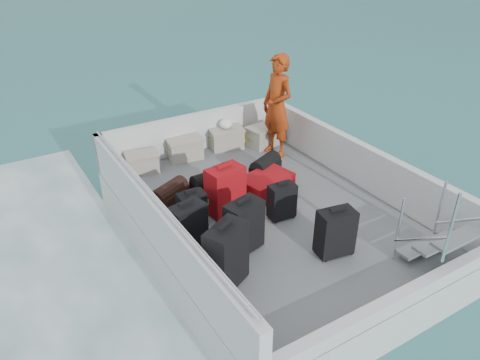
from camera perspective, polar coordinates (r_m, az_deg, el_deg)
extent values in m
plane|color=#185554|center=(7.37, 3.15, -7.62)|extent=(160.00, 160.00, 0.00)
cube|color=silver|center=(7.19, 3.21, -5.71)|extent=(3.60, 5.00, 0.60)
cube|color=slate|center=(7.02, 3.28, -3.63)|extent=(3.30, 4.70, 0.02)
cube|color=silver|center=(6.15, -10.11, -5.31)|extent=(0.14, 5.00, 0.70)
cube|color=silver|center=(7.84, 13.87, 2.26)|extent=(0.14, 5.00, 0.70)
cube|color=silver|center=(8.72, -5.73, 5.81)|extent=(3.60, 0.14, 0.70)
cube|color=silver|center=(5.56, 18.01, -14.15)|extent=(3.60, 0.14, 0.20)
cylinder|color=silver|center=(5.94, -10.44, -2.13)|extent=(0.04, 4.80, 0.04)
cube|color=black|center=(5.43, -1.67, -9.36)|extent=(0.61, 0.50, 0.81)
cube|color=black|center=(6.03, -6.35, -5.89)|extent=(0.50, 0.35, 0.68)
cube|color=black|center=(6.50, -5.85, -3.72)|extent=(0.38, 0.24, 0.55)
cube|color=black|center=(6.00, 0.49, -5.74)|extent=(0.54, 0.39, 0.71)
cube|color=#9E0C16|center=(6.74, -1.80, -1.31)|extent=(0.58, 0.40, 0.73)
cube|color=black|center=(6.06, 11.54, -6.37)|extent=(0.51, 0.35, 0.64)
cube|color=black|center=(6.70, 5.13, -2.66)|extent=(0.40, 0.25, 0.54)
cube|color=#9E0C16|center=(7.32, 3.16, -0.59)|extent=(0.90, 0.69, 0.32)
cube|color=#AFA999|center=(8.14, -11.80, 2.03)|extent=(0.57, 0.45, 0.31)
cube|color=#AFA999|center=(8.48, -6.75, 3.80)|extent=(0.64, 0.49, 0.36)
cube|color=#AFA999|center=(8.84, -1.70, 5.07)|extent=(0.66, 0.52, 0.36)
cube|color=#AFA999|center=(8.94, 2.94, 5.32)|extent=(0.63, 0.48, 0.35)
ellipsoid|color=yellow|center=(9.01, 0.04, 5.10)|extent=(0.28, 0.26, 0.22)
ellipsoid|color=white|center=(8.73, -1.72, 6.67)|extent=(0.24, 0.24, 0.18)
imported|color=#DB4714|center=(8.33, 4.55, 8.95)|extent=(0.47, 0.70, 1.84)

